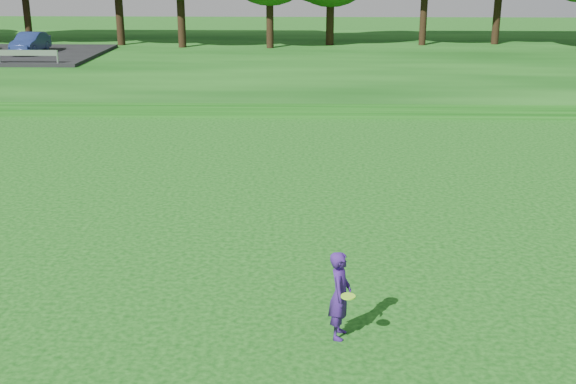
{
  "coord_description": "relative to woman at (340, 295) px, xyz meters",
  "views": [
    {
      "loc": [
        0.44,
        -9.62,
        6.25
      ],
      "look_at": [
        0.01,
        5.46,
        1.3
      ],
      "focal_mm": 45.0,
      "sensor_mm": 36.0,
      "label": 1
    }
  ],
  "objects": [
    {
      "name": "walking_path",
      "position": [
        -1.01,
        18.54,
        -0.76
      ],
      "size": [
        130.0,
        1.6,
        0.04
      ],
      "primitive_type": "cube",
      "color": "gray",
      "rests_on": "ground"
    },
    {
      "name": "ground",
      "position": [
        -1.01,
        -1.46,
        -0.78
      ],
      "size": [
        140.0,
        140.0,
        0.0
      ],
      "primitive_type": "plane",
      "color": "#0B3C0B",
      "rests_on": "ground"
    },
    {
      "name": "woman",
      "position": [
        0.0,
        0.0,
        0.0
      ],
      "size": [
        0.47,
        0.83,
        1.57
      ],
      "color": "#391971",
      "rests_on": "ground"
    },
    {
      "name": "berm",
      "position": [
        -1.01,
        32.54,
        -0.48
      ],
      "size": [
        130.0,
        30.0,
        0.6
      ],
      "primitive_type": "cube",
      "color": "#0B3C0B",
      "rests_on": "ground"
    }
  ]
}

